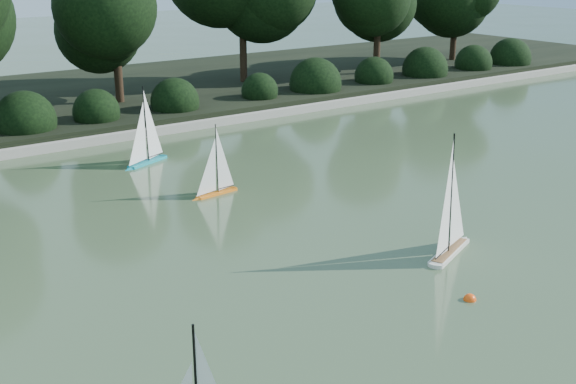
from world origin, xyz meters
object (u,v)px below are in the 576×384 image
(race_buoy, at_px, (470,300))
(sailboat_white_b, at_px, (453,232))
(sailboat_orange, at_px, (213,184))
(sailboat_teal, at_px, (144,152))

(race_buoy, bearing_deg, sailboat_white_b, 50.32)
(sailboat_white_b, height_order, sailboat_orange, sailboat_white_b)
(sailboat_orange, height_order, sailboat_teal, sailboat_teal)
(sailboat_teal, bearing_deg, sailboat_white_b, -75.96)
(sailboat_white_b, relative_size, sailboat_teal, 1.13)
(sailboat_orange, bearing_deg, race_buoy, -84.15)
(sailboat_white_b, relative_size, sailboat_orange, 1.40)
(sailboat_white_b, height_order, race_buoy, sailboat_white_b)
(sailboat_white_b, bearing_deg, race_buoy, -129.68)
(sailboat_teal, distance_m, race_buoy, 7.29)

